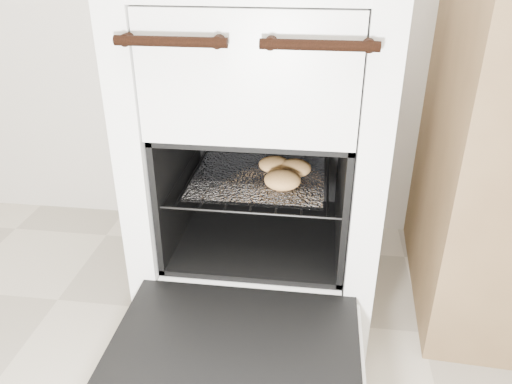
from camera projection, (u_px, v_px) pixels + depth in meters
stove at (263, 152)px, 1.28m from camera, size 0.56×0.62×0.86m
oven_door at (233, 355)px, 0.97m from camera, size 0.50×0.39×0.04m
oven_rack at (260, 177)px, 1.25m from camera, size 0.41×0.39×0.01m
foil_sheet at (259, 178)px, 1.23m from camera, size 0.32×0.28×0.01m
baked_rolls at (284, 171)px, 1.20m from camera, size 0.16×0.21×0.04m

